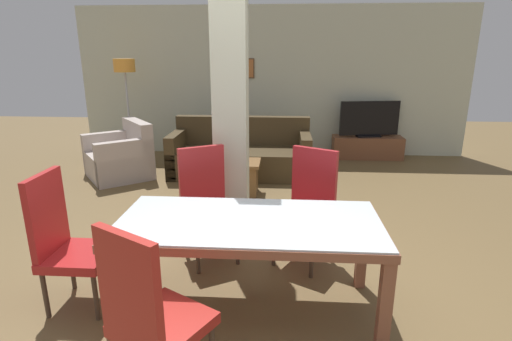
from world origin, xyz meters
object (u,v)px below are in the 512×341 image
object	(u,v)px
tv_screen	(369,119)
armchair	(121,158)
dining_table	(249,238)
sofa	(241,156)
dining_chair_far_right	(308,205)
coffee_table	(237,177)
dining_chair_head_left	(65,239)
dining_chair_far_left	(207,202)
tv_stand	(367,147)
dining_chair_near_left	(149,312)
bottle	(240,157)
floor_lamp	(125,75)

from	to	relation	value
tv_screen	armchair	bearing A→B (deg)	10.14
dining_table	sofa	xyz separation A→B (m)	(-0.44, 3.55, -0.31)
dining_chair_far_right	armchair	distance (m)	3.68
sofa	coffee_table	bearing A→B (deg)	92.77
dining_chair_far_right	dining_chair_head_left	bearing A→B (deg)	53.64
armchair	tv_screen	bearing A→B (deg)	-108.66
dining_chair_far_left	sofa	distance (m)	2.73
tv_stand	coffee_table	bearing A→B (deg)	-136.11
dining_chair_head_left	dining_chair_near_left	bearing A→B (deg)	48.31
coffee_table	bottle	world-z (taller)	bottle
armchair	tv_stand	bearing A→B (deg)	-108.66
floor_lamp	tv_stand	bearing A→B (deg)	5.35
dining_table	sofa	size ratio (longest dim) A/B	0.86
sofa	tv_screen	bearing A→B (deg)	-152.75
dining_table	armchair	world-z (taller)	armchair
dining_chair_far_right	floor_lamp	world-z (taller)	floor_lamp
dining_chair_far_right	tv_screen	world-z (taller)	dining_chair_far_right
dining_table	tv_screen	world-z (taller)	tv_screen
dining_chair_near_left	floor_lamp	size ratio (longest dim) A/B	0.59
bottle	tv_stand	world-z (taller)	bottle
dining_table	floor_lamp	world-z (taller)	floor_lamp
armchair	floor_lamp	size ratio (longest dim) A/B	0.71
dining_chair_head_left	sofa	bearing A→B (deg)	165.11
coffee_table	floor_lamp	distance (m)	3.00
tv_stand	dining_chair_near_left	bearing A→B (deg)	-112.28
armchair	tv_screen	distance (m)	4.34
sofa	bottle	world-z (taller)	sofa
sofa	bottle	xyz separation A→B (m)	(0.10, -1.01, 0.25)
sofa	coffee_table	size ratio (longest dim) A/B	3.46
dining_chair_far_left	tv_screen	world-z (taller)	dining_chair_far_left
bottle	tv_screen	xyz separation A→B (m)	(2.12, 2.16, 0.17)
tv_screen	dining_chair_far_left	bearing A→B (deg)	50.42
dining_chair_near_left	tv_screen	xyz separation A→B (m)	(2.25, 5.50, 0.17)
dining_chair_far_left	bottle	size ratio (longest dim) A/B	4.78
dining_chair_far_left	armchair	distance (m)	3.04
dining_chair_far_right	dining_chair_far_left	distance (m)	0.94
dining_chair_far_right	dining_chair_head_left	distance (m)	2.03
dining_chair_far_right	dining_table	bearing A→B (deg)	90.00
bottle	tv_stand	size ratio (longest dim) A/B	0.18
floor_lamp	coffee_table	bearing A→B (deg)	-38.54
sofa	dining_chair_head_left	bearing A→B (deg)	75.11
dining_chair_far_right	coffee_table	bearing A→B (deg)	-34.56
armchair	tv_screen	size ratio (longest dim) A/B	1.17
dining_chair_far_right	sofa	size ratio (longest dim) A/B	0.48
dining_chair_near_left	armchair	world-z (taller)	dining_chair_near_left
dining_table	dining_chair_near_left	size ratio (longest dim) A/B	1.79
armchair	dining_chair_far_right	bearing A→B (deg)	-169.43
dining_chair_far_right	dining_chair_far_left	world-z (taller)	same
dining_chair_far_left	floor_lamp	size ratio (longest dim) A/B	0.59
dining_chair_head_left	armchair	bearing A→B (deg)	-164.44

